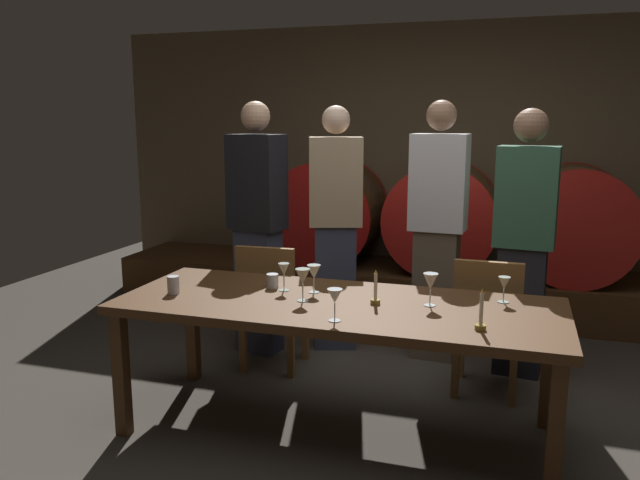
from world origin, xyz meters
name	(u,v)px	position (x,y,z in m)	size (l,w,h in m)	color
ground_plane	(388,431)	(0.00, 0.00, 0.00)	(8.76, 8.76, 0.00)	#3F3A33
back_wall	(452,163)	(0.00, 2.93, 1.28)	(6.74, 0.24, 2.57)	brown
barrel_shelf	(441,289)	(0.00, 2.38, 0.18)	(6.06, 0.90, 0.37)	#4C2D16
wine_barrel_left	(329,212)	(-1.05, 2.38, 0.84)	(0.96, 0.79, 0.96)	#513319
wine_barrel_center	(443,217)	(0.00, 2.38, 0.84)	(0.96, 0.79, 0.96)	brown
wine_barrel_right	(574,223)	(1.08, 2.38, 0.84)	(0.96, 0.79, 0.96)	brown
dining_table	(338,314)	(-0.27, -0.07, 0.67)	(2.36, 0.90, 0.74)	#4C2D16
chair_left	(271,301)	(-0.94, 0.62, 0.49)	(0.42, 0.42, 0.88)	brown
chair_right	(487,320)	(0.48, 0.63, 0.49)	(0.41, 0.41, 0.88)	brown
guest_far_left	(258,226)	(-1.16, 0.94, 0.94)	(0.42, 0.32, 1.82)	#33384C
guest_center_left	(335,226)	(-0.65, 1.19, 0.92)	(0.43, 0.34, 1.79)	#33384C
guest_center_right	(437,229)	(0.09, 1.19, 0.94)	(0.40, 0.27, 1.82)	brown
guest_far_right	(524,241)	(0.67, 1.07, 0.91)	(0.40, 0.28, 1.77)	black
candle_left	(375,295)	(-0.07, -0.06, 0.79)	(0.05, 0.05, 0.19)	olive
candle_right	(481,319)	(0.48, -0.31, 0.79)	(0.05, 0.05, 0.20)	olive
wine_glass_far_left	(284,270)	(-0.62, 0.05, 0.86)	(0.06, 0.06, 0.16)	silver
wine_glass_left	(303,277)	(-0.45, -0.12, 0.87)	(0.08, 0.08, 0.18)	silver
wine_glass_center_left	(314,273)	(-0.45, 0.06, 0.85)	(0.08, 0.08, 0.16)	silver
wine_glass_center_right	(335,297)	(-0.20, -0.39, 0.86)	(0.07, 0.07, 0.16)	white
wine_glass_right	(431,282)	(0.21, 0.00, 0.87)	(0.08, 0.08, 0.17)	white
wine_glass_far_right	(504,284)	(0.57, 0.18, 0.84)	(0.06, 0.06, 0.14)	silver
cup_left	(173,285)	(-1.19, -0.19, 0.79)	(0.07, 0.07, 0.10)	silver
cup_right	(272,281)	(-0.71, 0.09, 0.78)	(0.07, 0.07, 0.08)	silver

